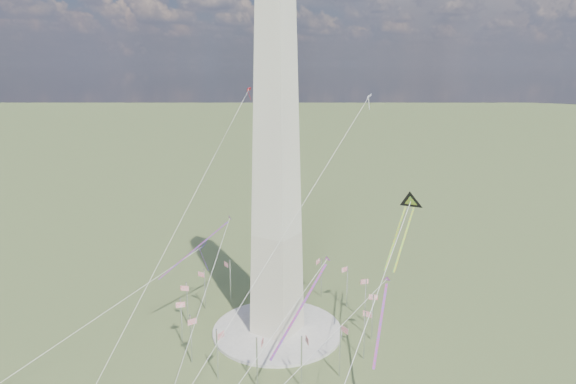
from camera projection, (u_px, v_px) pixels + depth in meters
The scene contains 11 objects.
ground at pixel (277, 332), 143.12m from camera, with size 2000.00×2000.00×0.00m, color #47542A.
plaza at pixel (277, 330), 143.03m from camera, with size 36.00×36.00×0.80m, color beige.
washington_monument at pixel (276, 163), 131.53m from camera, with size 15.56×15.56×100.00m.
flagpole_ring at pixel (277, 308), 141.37m from camera, with size 54.40×54.40×13.00m.
kite_delta_black at pixel (409, 206), 129.23m from camera, with size 7.16×19.09×15.77m.
kite_diamond_purple at pixel (203, 249), 148.55m from camera, with size 1.77×2.99×9.19m.
kite_streamer_left at pixel (310, 291), 120.21m from camera, with size 2.68×24.33×16.69m.
kite_streamer_mid at pixel (206, 239), 141.23m from camera, with size 11.35×19.78×14.92m.
kite_streamer_right at pixel (383, 310), 120.47m from camera, with size 6.10×19.73×13.78m.
kite_small_red at pixel (249, 91), 176.26m from camera, with size 1.45×2.13×4.48m.
kite_small_white at pixel (369, 98), 158.52m from camera, with size 1.98×1.73×5.13m.
Camera 1 is at (70.26, -108.75, 72.48)m, focal length 32.00 mm.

